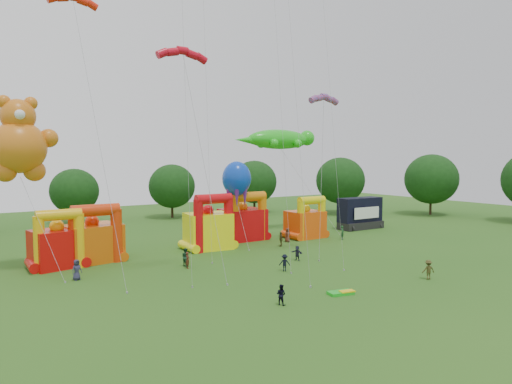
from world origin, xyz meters
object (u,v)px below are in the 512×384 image
bouncy_castle_0 (58,245)px  teddy_bear_kite (30,182)px  octopus_kite (239,197)px  spectator_0 (77,270)px  spectator_4 (281,239)px  gecko_kite (302,179)px  bouncy_castle_2 (209,228)px  stage_trailer (360,214)px

bouncy_castle_0 → teddy_bear_kite: size_ratio=0.35×
octopus_kite → spectator_0: octopus_kite is taller
spectator_4 → teddy_bear_kite: bearing=-72.2°
gecko_kite → spectator_0: size_ratio=8.16×
bouncy_castle_0 → bouncy_castle_2: 16.64m
teddy_bear_kite → bouncy_castle_2: bearing=3.8°
teddy_bear_kite → gecko_kite: bearing=5.9°
bouncy_castle_0 → spectator_0: size_ratio=3.20×
bouncy_castle_2 → spectator_0: bouncy_castle_2 is taller
octopus_kite → stage_trailer: bearing=2.1°
octopus_kite → gecko_kite: bearing=9.3°
stage_trailer → teddy_bear_kite: bearing=-176.8°
stage_trailer → octopus_kite: (-22.04, -0.82, 3.69)m
teddy_bear_kite → spectator_0: teddy_bear_kite is taller
spectator_0 → spectator_4: (24.19, 2.52, -0.04)m
bouncy_castle_0 → teddy_bear_kite: 6.85m
octopus_kite → spectator_4: bearing=-45.3°
teddy_bear_kite → spectator_4: (27.12, -2.06, -7.64)m
bouncy_castle_0 → stage_trailer: bouncy_castle_0 is taller
spectator_0 → spectator_4: spectator_0 is taller
bouncy_castle_0 → spectator_0: bearing=-85.1°
teddy_bear_kite → octopus_kite: teddy_bear_kite is taller
bouncy_castle_0 → gecko_kite: 33.15m
gecko_kite → spectator_4: 11.94m
teddy_bear_kite → octopus_kite: size_ratio=1.59×
spectator_0 → bouncy_castle_0: bearing=76.8°
bouncy_castle_0 → spectator_0: bouncy_castle_0 is taller
stage_trailer → spectator_0: bearing=-170.5°
teddy_bear_kite → stage_trailer: bearing=3.2°
teddy_bear_kite → spectator_4: 28.25m
bouncy_castle_0 → gecko_kite: size_ratio=0.39×
stage_trailer → octopus_kite: octopus_kite is taller
bouncy_castle_2 → teddy_bear_kite: (-19.06, -1.27, 6.00)m
spectator_0 → spectator_4: 24.32m
bouncy_castle_0 → spectator_4: 24.95m
octopus_kite → spectator_4: size_ratio=5.92×
octopus_kite → spectator_0: bearing=-163.0°
stage_trailer → octopus_kite: bearing=-177.9°
bouncy_castle_2 → stage_trailer: (26.39, 1.24, -0.23)m
stage_trailer → spectator_0: 43.13m
gecko_kite → spectator_0: (-32.09, -8.16, -6.92)m
gecko_kite → octopus_kite: (-11.60, -1.90, -1.85)m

